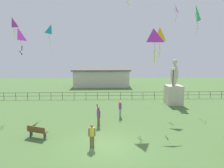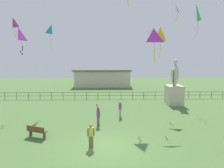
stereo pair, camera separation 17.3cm
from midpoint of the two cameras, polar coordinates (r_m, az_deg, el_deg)
name	(u,v)px [view 2 (the right image)]	position (r m, az deg, el deg)	size (l,w,h in m)	color
ground_plane	(105,146)	(13.24, -1.59, -17.44)	(80.00, 80.00, 0.00)	#4C7038
statue_monument	(174,91)	(24.45, 17.73, -1.87)	(1.82, 1.82, 5.34)	beige
lamppost	(174,78)	(23.58, 17.55, 1.71)	(0.36, 0.36, 4.47)	#38383D
park_bench	(37,131)	(15.20, -20.60, -12.62)	(1.54, 0.95, 0.85)	brown
person_1	(91,134)	(12.74, -5.71, -14.19)	(0.46, 0.28, 1.53)	brown
person_2	(98,115)	(16.40, -3.69, -8.91)	(0.35, 0.48, 1.83)	brown
person_3	(120,108)	(18.68, 2.63, -6.85)	(0.39, 0.44, 1.79)	#99999E
kite_0	(160,36)	(21.46, 13.94, 13.43)	(0.90, 0.85, 3.15)	yellow
kite_2	(13,23)	(26.87, -26.50, 15.48)	(0.83, 0.79, 2.18)	#B22DB2
kite_4	(19,35)	(22.34, -25.13, 12.68)	(0.82, 1.16, 2.69)	#B22DB2
kite_5	(52,30)	(22.69, -16.77, 14.62)	(0.72, 1.14, 2.64)	#198CD1
kite_6	(153,37)	(18.15, 12.14, 13.00)	(1.13, 1.11, 2.89)	#B22DB2
kite_7	(175,9)	(26.55, 17.90, 19.95)	(0.92, 1.10, 2.18)	#B22DB2
kite_8	(196,14)	(20.81, 23.20, 18.19)	(0.64, 0.77, 3.02)	#1EB759
waterfront_railing	(104,94)	(26.44, -2.28, -3.02)	(36.00, 0.06, 0.95)	#4C4742
pavilion_building	(102,77)	(38.18, -2.63, 1.91)	(10.80, 5.56, 3.21)	beige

